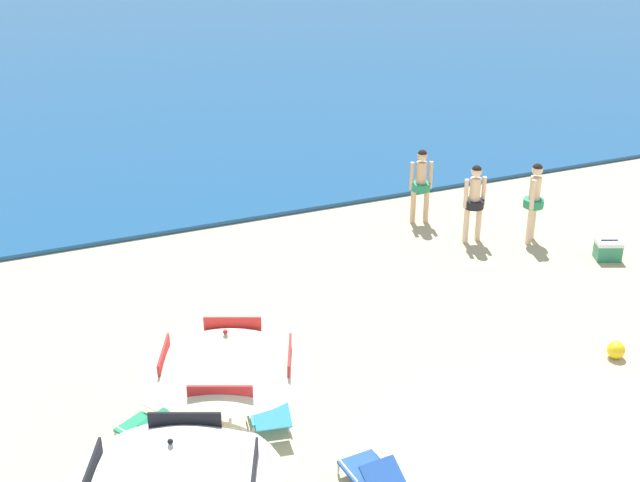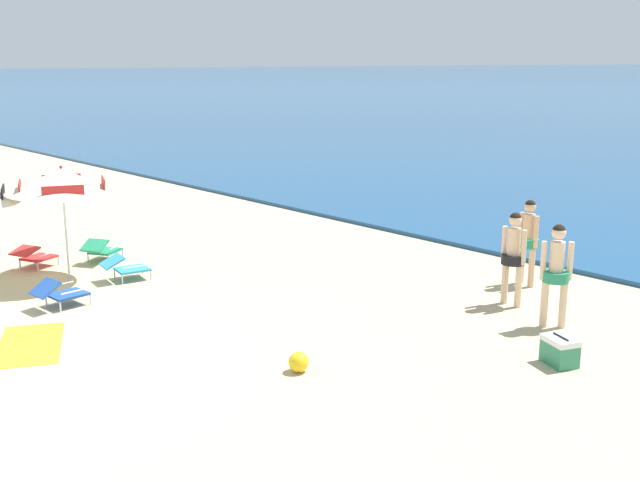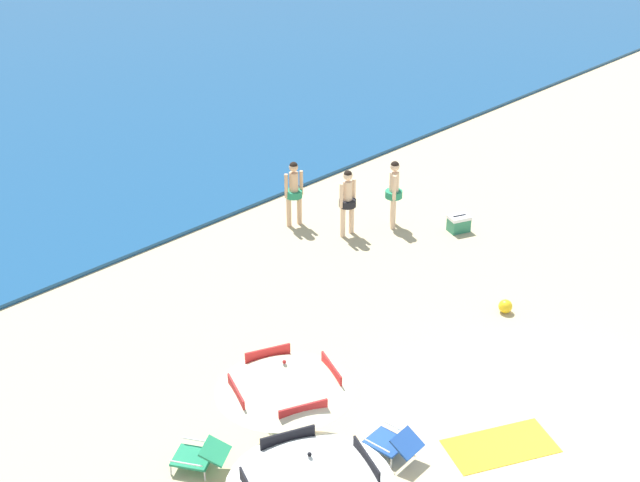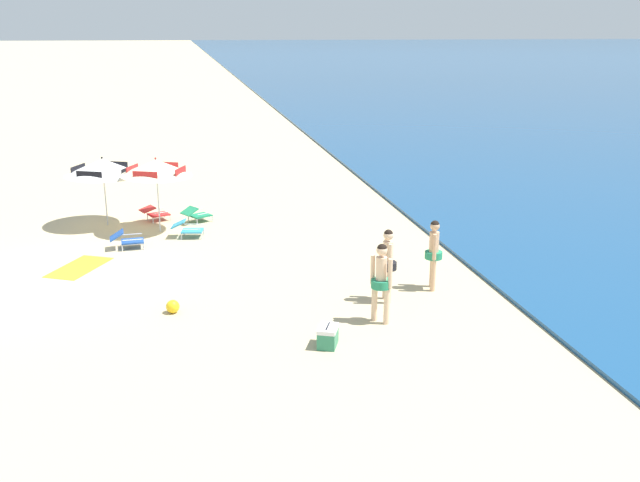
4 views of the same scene
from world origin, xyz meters
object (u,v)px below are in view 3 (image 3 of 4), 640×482
at_px(lounge_chair_beside_umbrella, 288,418).
at_px(beach_towel, 501,446).
at_px(cooler_box, 459,223).
at_px(beach_umbrella_striped_main, 285,377).
at_px(person_wading_in, 348,198).
at_px(beach_umbrella_striped_second, 310,471).
at_px(lounge_chair_under_umbrella, 394,443).
at_px(person_standing_near_shore, 294,189).
at_px(beach_ball, 505,306).
at_px(lounge_chair_spare_folded, 201,455).
at_px(person_standing_beside, 394,189).

distance_m(lounge_chair_beside_umbrella, beach_towel, 3.55).
bearing_deg(cooler_box, beach_umbrella_striped_main, -159.12).
xyz_separation_m(lounge_chair_beside_umbrella, person_wading_in, (5.91, 4.28, 0.68)).
bearing_deg(beach_umbrella_striped_second, lounge_chair_under_umbrella, 16.27).
xyz_separation_m(person_standing_near_shore, person_wading_in, (0.54, -1.26, 0.00)).
distance_m(lounge_chair_beside_umbrella, person_wading_in, 7.33).
bearing_deg(beach_ball, lounge_chair_spare_folded, 174.62).
xyz_separation_m(beach_umbrella_striped_main, beach_ball, (6.48, 0.41, -1.80)).
bearing_deg(beach_umbrella_striped_main, lounge_chair_under_umbrella, -28.43).
xyz_separation_m(person_standing_beside, cooler_box, (0.91, -1.29, -0.78)).
xyz_separation_m(beach_umbrella_striped_second, lounge_chair_under_umbrella, (2.63, 0.77, -1.54)).
relative_size(beach_umbrella_striped_second, lounge_chair_beside_umbrella, 2.82).
xyz_separation_m(lounge_chair_beside_umbrella, beach_ball, (5.70, -0.39, -0.13)).
relative_size(lounge_chair_spare_folded, person_standing_near_shore, 0.62).
height_order(beach_umbrella_striped_main, lounge_chair_beside_umbrella, beach_umbrella_striped_main).
xyz_separation_m(beach_umbrella_striped_main, person_standing_beside, (7.80, 4.62, -0.97)).
xyz_separation_m(beach_umbrella_striped_second, beach_towel, (4.06, -0.34, -1.81)).
bearing_deg(person_standing_near_shore, person_standing_beside, -46.25).
distance_m(beach_umbrella_striped_main, lounge_chair_spare_folded, 2.17).
relative_size(person_standing_near_shore, beach_ball, 5.77).
xyz_separation_m(lounge_chair_under_umbrella, lounge_chair_spare_folded, (-2.40, 1.95, 0.00)).
relative_size(lounge_chair_under_umbrella, person_standing_near_shore, 0.57).
xyz_separation_m(lounge_chair_under_umbrella, beach_towel, (1.43, -1.10, -0.26)).
height_order(lounge_chair_under_umbrella, beach_ball, lounge_chair_under_umbrella).
bearing_deg(lounge_chair_under_umbrella, beach_towel, -37.62).
xyz_separation_m(lounge_chair_under_umbrella, person_wading_in, (5.12, 5.93, 0.69)).
distance_m(lounge_chair_spare_folded, person_standing_beside, 9.35).
bearing_deg(beach_umbrella_striped_main, person_standing_near_shore, 45.84).
xyz_separation_m(lounge_chair_spare_folded, beach_towel, (3.83, -3.05, -0.27)).
bearing_deg(beach_umbrella_striped_second, beach_ball, 15.05).
bearing_deg(beach_towel, lounge_chair_spare_folded, 141.49).
distance_m(lounge_chair_spare_folded, beach_towel, 4.91).
bearing_deg(person_wading_in, cooler_box, -40.93).
distance_m(lounge_chair_spare_folded, person_standing_near_shore, 8.76).
bearing_deg(lounge_chair_beside_umbrella, beach_ball, -3.94).
distance_m(person_standing_beside, cooler_box, 1.76).
height_order(beach_umbrella_striped_main, beach_ball, beach_umbrella_striped_main).
distance_m(beach_umbrella_striped_main, beach_towel, 4.07).
bearing_deg(beach_towel, lounge_chair_beside_umbrella, 128.85).
relative_size(lounge_chair_beside_umbrella, beach_ball, 3.37).
height_order(beach_umbrella_striped_second, beach_ball, beach_umbrella_striped_second).
height_order(lounge_chair_spare_folded, person_standing_beside, person_standing_beside).
bearing_deg(lounge_chair_beside_umbrella, beach_umbrella_striped_main, -134.19).
distance_m(cooler_box, beach_ball, 3.67).
relative_size(lounge_chair_under_umbrella, person_wading_in, 0.57).
distance_m(lounge_chair_spare_folded, person_wading_in, 8.54).
xyz_separation_m(beach_umbrella_striped_main, person_wading_in, (6.69, 5.08, -0.99)).
height_order(lounge_chair_spare_folded, person_wading_in, person_wading_in).
height_order(person_standing_beside, beach_towel, person_standing_beside).
bearing_deg(person_standing_near_shore, person_wading_in, -66.95).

